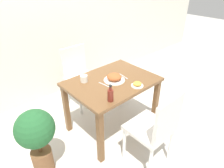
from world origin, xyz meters
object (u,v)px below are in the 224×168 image
(chair_far, at_px, (79,73))
(sauce_bottle, at_px, (110,95))
(drink_cup, at_px, (84,79))
(potted_plant_left, at_px, (37,135))
(chair_near, at_px, (156,127))
(side_plate, at_px, (137,84))
(food_plate, at_px, (114,78))

(chair_far, bearing_deg, sauce_bottle, -106.68)
(drink_cup, distance_m, potted_plant_left, 0.82)
(chair_near, bearing_deg, chair_far, -93.70)
(chair_far, xyz_separation_m, sauce_bottle, (-0.32, -1.08, 0.28))
(drink_cup, bearing_deg, potted_plant_left, -162.54)
(chair_near, height_order, sauce_bottle, sauce_bottle)
(chair_far, height_order, sauce_bottle, sauce_bottle)
(chair_far, xyz_separation_m, side_plate, (0.10, -1.07, 0.22))
(chair_near, xyz_separation_m, sauce_bottle, (-0.22, 0.43, 0.28))
(chair_near, xyz_separation_m, chair_far, (0.10, 1.51, 0.00))
(side_plate, height_order, potted_plant_left, potted_plant_left)
(food_plate, height_order, sauce_bottle, sauce_bottle)
(chair_far, xyz_separation_m, food_plate, (-0.00, -0.79, 0.24))
(sauce_bottle, bearing_deg, chair_far, 73.32)
(side_plate, xyz_separation_m, potted_plant_left, (-1.13, 0.27, -0.24))
(chair_near, height_order, chair_far, same)
(drink_cup, height_order, potted_plant_left, drink_cup)
(chair_far, height_order, food_plate, chair_far)
(chair_near, relative_size, food_plate, 3.60)
(chair_far, distance_m, drink_cup, 0.68)
(drink_cup, bearing_deg, food_plate, -38.49)
(chair_near, relative_size, side_plate, 6.51)
(chair_near, height_order, food_plate, chair_near)
(side_plate, height_order, sauce_bottle, sauce_bottle)
(food_plate, bearing_deg, side_plate, -69.16)
(side_plate, height_order, drink_cup, drink_cup)
(potted_plant_left, bearing_deg, food_plate, 0.46)
(side_plate, bearing_deg, chair_near, -113.98)
(food_plate, xyz_separation_m, drink_cup, (-0.28, 0.23, 0.00))
(side_plate, relative_size, potted_plant_left, 0.18)
(chair_far, bearing_deg, chair_near, -93.70)
(chair_far, distance_m, side_plate, 1.09)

